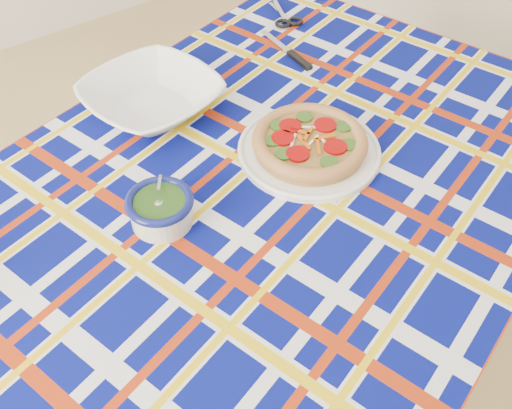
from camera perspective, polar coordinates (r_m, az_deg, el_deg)
dining_table at (r=1.14m, az=-0.79°, el=-2.11°), size 1.74×1.33×0.72m
tablecloth at (r=1.12m, az=-0.80°, el=-1.31°), size 1.78×1.37×0.10m
main_focaccia_plate at (r=1.16m, az=5.39°, el=6.23°), size 0.34×0.34×0.06m
pesto_bowl at (r=1.03m, az=-9.53°, el=-0.28°), size 0.16×0.16×0.07m
serving_bowl at (r=1.29m, az=-10.37°, el=10.47°), size 0.32×0.32×0.07m
table_knife at (r=1.52m, az=2.16°, el=15.91°), size 0.04×0.23×0.01m
kitchen_scissors at (r=1.66m, az=2.37°, el=18.81°), size 0.13×0.19×0.01m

